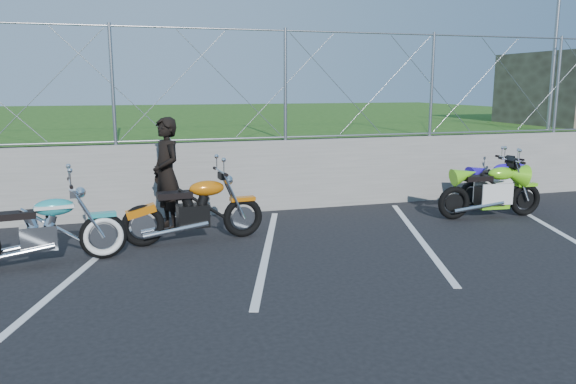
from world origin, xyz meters
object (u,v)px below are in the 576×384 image
object	(u,v)px
person_standing	(167,174)
sportbike_green	(492,193)
naked_orange	(196,212)
cruiser_turquoise	(42,233)
sportbike_blue	(496,185)

from	to	relation	value
person_standing	sportbike_green	bearing A→B (deg)	62.64
sportbike_green	naked_orange	bearing A→B (deg)	-174.62
sportbike_green	person_standing	world-z (taller)	person_standing
cruiser_turquoise	naked_orange	bearing A→B (deg)	8.94
naked_orange	person_standing	world-z (taller)	person_standing
cruiser_turquoise	sportbike_blue	world-z (taller)	cruiser_turquoise
cruiser_turquoise	sportbike_green	world-z (taller)	cruiser_turquoise
cruiser_turquoise	sportbike_green	bearing A→B (deg)	-1.78
sportbike_blue	person_standing	xyz separation A→B (m)	(-6.21, -0.08, 0.50)
naked_orange	sportbike_blue	size ratio (longest dim) A/B	1.19
naked_orange	sportbike_green	world-z (taller)	naked_orange
sportbike_blue	sportbike_green	bearing A→B (deg)	-140.08
cruiser_turquoise	naked_orange	xyz separation A→B (m)	(2.04, 0.58, 0.02)
cruiser_turquoise	sportbike_blue	distance (m)	8.04
cruiser_turquoise	naked_orange	world-z (taller)	cruiser_turquoise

